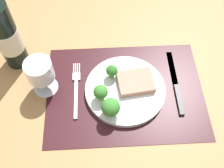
# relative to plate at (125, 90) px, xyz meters

# --- Properties ---
(ground_plane) EXTENTS (1.40, 1.10, 0.03)m
(ground_plane) POSITION_rel_plate_xyz_m (0.00, 0.00, -0.03)
(ground_plane) COLOR #996D42
(placemat) EXTENTS (0.47, 0.34, 0.00)m
(placemat) POSITION_rel_plate_xyz_m (0.00, 0.00, -0.01)
(placemat) COLOR black
(placemat) RESTS_ON ground_plane
(plate) EXTENTS (0.24, 0.24, 0.02)m
(plate) POSITION_rel_plate_xyz_m (0.00, 0.00, 0.00)
(plate) COLOR silver
(plate) RESTS_ON placemat
(steak) EXTENTS (0.11, 0.09, 0.02)m
(steak) POSITION_rel_plate_xyz_m (0.03, 0.01, 0.02)
(steak) COLOR tan
(steak) RESTS_ON plate
(broccoli_near_steak) EXTENTS (0.03, 0.03, 0.05)m
(broccoli_near_steak) POSITION_rel_plate_xyz_m (-0.04, 0.04, 0.04)
(broccoli_near_steak) COLOR #6B994C
(broccoli_near_steak) RESTS_ON plate
(broccoli_back_left) EXTENTS (0.04, 0.04, 0.06)m
(broccoli_back_left) POSITION_rel_plate_xyz_m (-0.07, -0.03, 0.04)
(broccoli_back_left) COLOR #6B994C
(broccoli_back_left) RESTS_ON plate
(broccoli_center) EXTENTS (0.05, 0.05, 0.06)m
(broccoli_center) POSITION_rel_plate_xyz_m (-0.05, -0.08, 0.04)
(broccoli_center) COLOR #5B8942
(broccoli_center) RESTS_ON plate
(fork) EXTENTS (0.02, 0.19, 0.01)m
(fork) POSITION_rel_plate_xyz_m (-0.15, 0.01, -0.01)
(fork) COLOR silver
(fork) RESTS_ON placemat
(knife) EXTENTS (0.02, 0.23, 0.01)m
(knife) POSITION_rel_plate_xyz_m (0.16, 0.01, -0.00)
(knife) COLOR black
(knife) RESTS_ON placemat
(wine_bottle) EXTENTS (0.07, 0.07, 0.31)m
(wine_bottle) POSITION_rel_plate_xyz_m (-0.33, 0.13, 0.10)
(wine_bottle) COLOR black
(wine_bottle) RESTS_ON ground_plane
(wine_glass) EXTENTS (0.08, 0.08, 0.12)m
(wine_glass) POSITION_rel_plate_xyz_m (-0.24, 0.03, 0.07)
(wine_glass) COLOR silver
(wine_glass) RESTS_ON ground_plane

